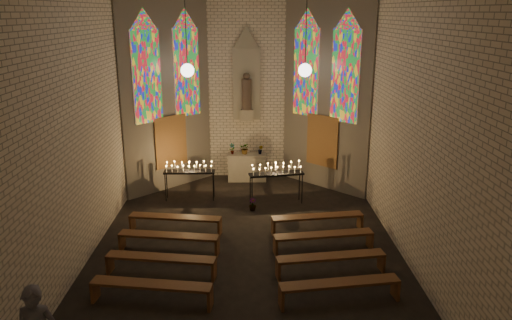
# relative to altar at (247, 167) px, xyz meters

# --- Properties ---
(floor) EXTENTS (12.00, 12.00, 0.00)m
(floor) POSITION_rel_altar_xyz_m (0.00, -5.45, -0.50)
(floor) COLOR black
(floor) RESTS_ON ground
(room) EXTENTS (8.22, 12.43, 7.00)m
(room) POSITION_rel_altar_xyz_m (-0.00, -2.08, 3.22)
(room) COLOR beige
(room) RESTS_ON ground
(altar) EXTENTS (1.40, 0.60, 1.00)m
(altar) POSITION_rel_altar_xyz_m (0.00, 0.00, 0.00)
(altar) COLOR #AAA08B
(altar) RESTS_ON ground
(flower_vase_left) EXTENTS (0.25, 0.22, 0.40)m
(flower_vase_left) POSITION_rel_altar_xyz_m (-0.54, 0.03, 0.70)
(flower_vase_left) COLOR #4C723F
(flower_vase_left) RESTS_ON altar
(flower_vase_center) EXTENTS (0.46, 0.43, 0.42)m
(flower_vase_center) POSITION_rel_altar_xyz_m (-0.07, 0.02, 0.71)
(flower_vase_center) COLOR #4C723F
(flower_vase_center) RESTS_ON altar
(flower_vase_right) EXTENTS (0.23, 0.20, 0.34)m
(flower_vase_right) POSITION_rel_altar_xyz_m (0.50, -0.01, 0.67)
(flower_vase_right) COLOR #4C723F
(flower_vase_right) RESTS_ON altar
(aisle_flower_pot) EXTENTS (0.23, 0.23, 0.39)m
(aisle_flower_pot) POSITION_rel_altar_xyz_m (0.18, -2.97, -0.30)
(aisle_flower_pot) COLOR #4C723F
(aisle_flower_pot) RESTS_ON ground
(votive_stand_left) EXTENTS (1.68, 0.42, 1.23)m
(votive_stand_left) POSITION_rel_altar_xyz_m (-1.89, -1.97, 0.55)
(votive_stand_left) COLOR black
(votive_stand_left) RESTS_ON ground
(votive_stand_right) EXTENTS (1.81, 0.72, 1.29)m
(votive_stand_right) POSITION_rel_altar_xyz_m (0.95, -2.39, 0.61)
(votive_stand_right) COLOR black
(votive_stand_right) RESTS_ON ground
(pew_left_0) EXTENTS (2.63, 0.73, 0.50)m
(pew_left_0) POSITION_rel_altar_xyz_m (-2.01, -4.59, -0.09)
(pew_left_0) COLOR #573118
(pew_left_0) RESTS_ON ground
(pew_right_0) EXTENTS (2.63, 0.73, 0.50)m
(pew_right_0) POSITION_rel_altar_xyz_m (2.01, -4.59, -0.09)
(pew_right_0) COLOR #573118
(pew_right_0) RESTS_ON ground
(pew_left_1) EXTENTS (2.63, 0.73, 0.50)m
(pew_left_1) POSITION_rel_altar_xyz_m (-2.01, -5.79, -0.09)
(pew_left_1) COLOR #573118
(pew_left_1) RESTS_ON ground
(pew_right_1) EXTENTS (2.63, 0.73, 0.50)m
(pew_right_1) POSITION_rel_altar_xyz_m (2.01, -5.79, -0.09)
(pew_right_1) COLOR #573118
(pew_right_1) RESTS_ON ground
(pew_left_2) EXTENTS (2.63, 0.73, 0.50)m
(pew_left_2) POSITION_rel_altar_xyz_m (-2.01, -6.99, -0.09)
(pew_left_2) COLOR #573118
(pew_left_2) RESTS_ON ground
(pew_right_2) EXTENTS (2.63, 0.73, 0.50)m
(pew_right_2) POSITION_rel_altar_xyz_m (2.01, -6.99, -0.09)
(pew_right_2) COLOR #573118
(pew_right_2) RESTS_ON ground
(pew_left_3) EXTENTS (2.63, 0.73, 0.50)m
(pew_left_3) POSITION_rel_altar_xyz_m (-2.01, -8.19, -0.09)
(pew_left_3) COLOR #573118
(pew_left_3) RESTS_ON ground
(pew_right_3) EXTENTS (2.63, 0.73, 0.50)m
(pew_right_3) POSITION_rel_altar_xyz_m (2.01, -8.19, -0.09)
(pew_right_3) COLOR #573118
(pew_right_3) RESTS_ON ground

